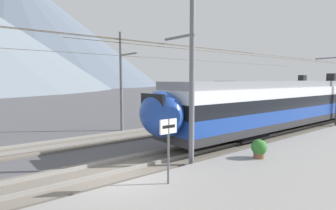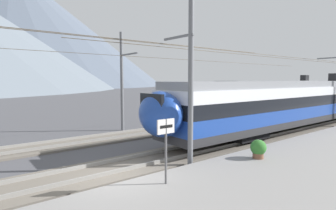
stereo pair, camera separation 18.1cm
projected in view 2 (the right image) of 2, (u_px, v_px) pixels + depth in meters
The scene contains 10 objects.
ground_plane at pixel (120, 183), 10.32m from camera, with size 400.00×400.00×0.00m, color #4C4C51.
track_near at pixel (104, 171), 11.45m from camera, with size 120.00×3.00×0.28m.
track_far at pixel (62, 144), 16.14m from camera, with size 120.00×3.00×0.28m.
train_near_platform at pixel (307, 100), 22.31m from camera, with size 31.86×3.02×4.27m.
train_far_track at pixel (287, 94), 31.75m from camera, with size 25.06×3.04×4.27m.
catenary_mast_mid at pixel (189, 71), 11.83m from camera, with size 43.01×2.05×8.35m.
catenary_mast_far_side at pixel (123, 79), 20.58m from camera, with size 43.01×2.50×7.57m.
platform_sign at pixel (166, 137), 9.13m from camera, with size 0.70×0.08×2.26m.
potted_plant_platform_edge at pixel (258, 148), 12.25m from camera, with size 0.72×0.72×0.87m.
mountain_central_peak at pixel (14, 27), 175.41m from camera, with size 193.42×193.42×76.50m, color #515B6B.
Camera 2 is at (-4.66, -9.03, 3.94)m, focal length 28.70 mm.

